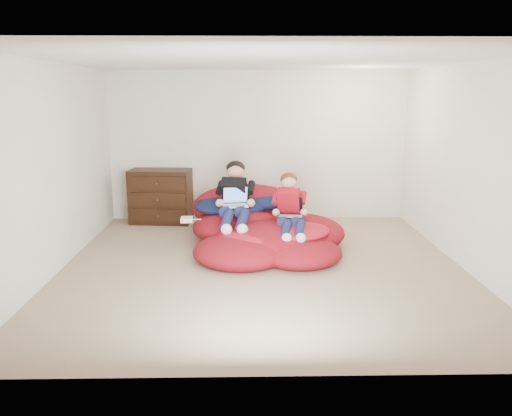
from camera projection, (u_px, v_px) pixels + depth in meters
The scene contains 9 objects.
room_shell at pixel (262, 250), 6.23m from camera, with size 5.10×5.10×2.77m.
dresser at pixel (161, 196), 8.33m from camera, with size 1.04×0.61×0.90m.
beanbag_pile at pixel (262, 229), 7.04m from camera, with size 2.24×2.34×0.85m.
cream_pillow at pixel (229, 193), 7.73m from camera, with size 0.39×0.25×0.25m, color white.
older_boy at pixel (235, 195), 7.12m from camera, with size 0.45×1.30×0.82m.
younger_boy at pixel (290, 205), 6.78m from camera, with size 0.40×1.04×0.76m.
laptop_white at pixel (235, 201), 7.03m from camera, with size 0.38×0.37×0.25m.
laptop_black at pixel (290, 211), 6.77m from camera, with size 0.40×0.43×0.24m.
power_adapter at pixel (187, 219), 6.91m from camera, with size 0.17×0.17×0.06m, color white.
Camera 1 is at (-0.20, -5.95, 2.14)m, focal length 35.00 mm.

